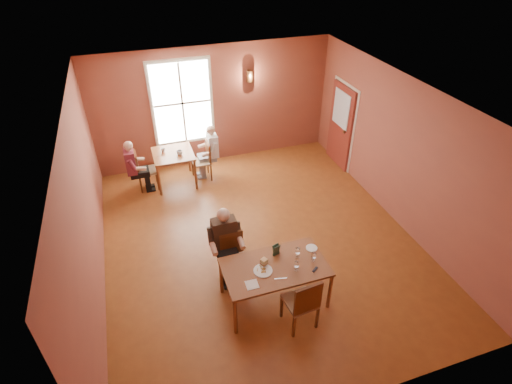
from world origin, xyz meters
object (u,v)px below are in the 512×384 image
object	(u,v)px
second_table	(175,168)
chair_diner_white	(201,161)
main_table	(274,283)
diner_main	(235,252)
chair_diner_main	(235,260)
diner_white	(202,155)
chair_empty	(300,300)
diner_maroon	(145,164)
chair_diner_maroon	(147,170)

from	to	relation	value
second_table	chair_diner_white	bearing A→B (deg)	0.00
main_table	diner_main	bearing A→B (deg)	128.88
chair_diner_main	diner_white	distance (m)	3.54
chair_empty	diner_maroon	world-z (taller)	diner_maroon
chair_empty	chair_diner_white	xyz separation A→B (m)	(-0.56, 4.74, -0.03)
main_table	diner_white	world-z (taller)	diner_white
main_table	chair_diner_main	bearing A→B (deg)	127.57
chair_empty	diner_white	xyz separation A→B (m)	(-0.53, 4.74, 0.13)
main_table	diner_maroon	world-z (taller)	diner_maroon
second_table	diner_maroon	bearing A→B (deg)	180.00
main_table	chair_empty	bearing A→B (deg)	-69.07
chair_diner_white	diner_white	size ratio (longest dim) A/B	0.75
chair_diner_main	diner_maroon	world-z (taller)	diner_maroon
main_table	chair_diner_white	distance (m)	4.20
main_table	second_table	size ratio (longest dim) A/B	1.81
second_table	diner_main	bearing A→B (deg)	-82.01
diner_main	diner_maroon	distance (m)	3.75
second_table	diner_white	world-z (taller)	diner_white
second_table	diner_white	size ratio (longest dim) A/B	0.72
chair_diner_main	chair_empty	world-z (taller)	chair_empty
diner_main	diner_white	size ratio (longest dim) A/B	1.06
second_table	diner_maroon	world-z (taller)	diner_maroon
chair_diner_main	diner_maroon	size ratio (longest dim) A/B	0.74
diner_white	chair_diner_maroon	size ratio (longest dim) A/B	1.32
chair_diner_main	chair_empty	xyz separation A→B (m)	(0.71, -1.21, 0.04)
second_table	chair_diner_white	xyz separation A→B (m)	(0.65, 0.00, 0.07)
chair_diner_white	chair_diner_maroon	world-z (taller)	chair_diner_maroon
main_table	diner_maroon	distance (m)	4.51
chair_diner_white	diner_white	distance (m)	0.16
chair_empty	diner_white	size ratio (longest dim) A/B	0.80
diner_main	chair_empty	distance (m)	1.39
second_table	diner_white	bearing A→B (deg)	0.00
main_table	chair_diner_main	size ratio (longest dim) A/B	1.77
chair_diner_maroon	diner_white	bearing A→B (deg)	90.00
main_table	second_table	distance (m)	4.30
diner_main	chair_diner_maroon	distance (m)	3.75
diner_main	chair_diner_white	size ratio (longest dim) A/B	1.42
chair_diner_main	diner_maroon	xyz separation A→B (m)	(-1.18, 3.53, 0.17)
chair_diner_maroon	chair_diner_main	bearing A→B (deg)	18.03
chair_diner_white	second_table	bearing A→B (deg)	90.00
chair_diner_maroon	diner_maroon	distance (m)	0.16
chair_diner_maroon	diner_maroon	world-z (taller)	diner_maroon
second_table	chair_diner_white	world-z (taller)	chair_diner_white
chair_diner_white	diner_maroon	xyz separation A→B (m)	(-1.33, 0.00, 0.16)
chair_diner_main	chair_diner_maroon	distance (m)	3.72
chair_diner_white	diner_white	bearing A→B (deg)	-90.00
main_table	second_table	xyz separation A→B (m)	(-1.00, 4.18, 0.02)
main_table	chair_empty	distance (m)	0.61
chair_empty	chair_diner_white	distance (m)	4.78
second_table	diner_maroon	distance (m)	0.72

